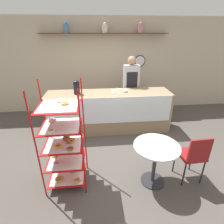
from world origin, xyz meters
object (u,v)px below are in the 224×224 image
object	(u,v)px
pastry_rack	(64,144)
cafe_chair	(194,154)
person_worker	(131,87)
donut_tray_counter	(120,90)
cafe_table	(156,155)
coffee_carafe	(77,88)

from	to	relation	value
pastry_rack	cafe_chair	bearing A→B (deg)	-5.63
pastry_rack	person_worker	distance (m)	2.62
person_worker	donut_tray_counter	world-z (taller)	person_worker
cafe_table	pastry_rack	bearing A→B (deg)	173.98
person_worker	cafe_table	bearing A→B (deg)	-91.12
pastry_rack	cafe_chair	world-z (taller)	pastry_rack
pastry_rack	cafe_table	distance (m)	1.43
pastry_rack	cafe_table	xyz separation A→B (m)	(1.41, -0.15, -0.20)
person_worker	cafe_table	distance (m)	2.36
person_worker	coffee_carafe	distance (m)	1.48
person_worker	cafe_chair	size ratio (longest dim) A/B	1.97
pastry_rack	person_worker	bearing A→B (deg)	56.19
person_worker	pastry_rack	bearing A→B (deg)	-123.81
pastry_rack	coffee_carafe	xyz separation A→B (m)	(0.09, 1.63, 0.40)
person_worker	coffee_carafe	bearing A→B (deg)	-158.55
pastry_rack	coffee_carafe	distance (m)	1.68
person_worker	coffee_carafe	size ratio (longest dim) A/B	5.49
pastry_rack	cafe_chair	xyz separation A→B (m)	(2.02, -0.20, -0.20)
pastry_rack	person_worker	xyz separation A→B (m)	(1.45, 2.17, 0.22)
cafe_table	cafe_chair	world-z (taller)	cafe_chair
donut_tray_counter	cafe_table	bearing A→B (deg)	-81.19
person_worker	coffee_carafe	xyz separation A→B (m)	(-1.37, -0.54, 0.18)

